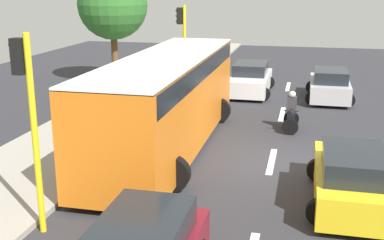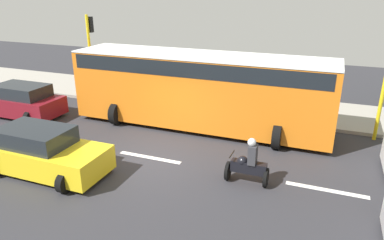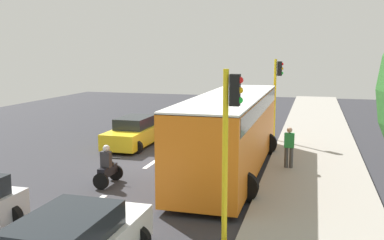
% 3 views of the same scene
% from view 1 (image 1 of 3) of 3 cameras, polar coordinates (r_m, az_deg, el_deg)
% --- Properties ---
extents(ground_plane, '(40.00, 60.00, 0.10)m').
position_cam_1_polar(ground_plane, '(15.92, 9.20, -4.92)').
color(ground_plane, '#2D2D33').
extents(sidewalk, '(4.00, 60.00, 0.15)m').
position_cam_1_polar(sidewalk, '(17.70, -14.01, -2.65)').
color(sidewalk, '#9E998E').
rests_on(sidewalk, ground).
extents(lane_stripe_far_north, '(0.20, 2.40, 0.01)m').
position_cam_1_polar(lane_stripe_far_north, '(27.47, 11.06, 3.81)').
color(lane_stripe_far_north, white).
rests_on(lane_stripe_far_north, ground).
extents(lane_stripe_north, '(0.20, 2.40, 0.01)m').
position_cam_1_polar(lane_stripe_north, '(21.63, 10.38, 0.68)').
color(lane_stripe_north, white).
rests_on(lane_stripe_north, ground).
extents(lane_stripe_mid, '(0.20, 2.40, 0.01)m').
position_cam_1_polar(lane_stripe_mid, '(15.90, 9.21, -4.73)').
color(lane_stripe_mid, white).
rests_on(lane_stripe_mid, ground).
extents(car_white, '(2.35, 4.45, 1.52)m').
position_cam_1_polar(car_white, '(25.48, 6.72, 4.71)').
color(car_white, white).
rests_on(car_white, ground).
extents(car_yellow_cab, '(2.20, 4.17, 1.52)m').
position_cam_1_polar(car_yellow_cab, '(13.14, 17.99, -6.48)').
color(car_yellow_cab, yellow).
rests_on(car_yellow_cab, ground).
extents(car_silver, '(2.23, 4.00, 1.52)m').
position_cam_1_polar(car_silver, '(24.65, 15.65, 3.86)').
color(car_silver, '#B7B7BC').
rests_on(car_silver, ground).
extents(city_bus, '(3.20, 11.00, 3.16)m').
position_cam_1_polar(city_bus, '(16.52, -2.82, 2.89)').
color(city_bus, orange).
rests_on(city_bus, ground).
extents(motorcycle, '(0.60, 1.30, 1.53)m').
position_cam_1_polar(motorcycle, '(19.19, 11.42, 0.70)').
color(motorcycle, black).
rests_on(motorcycle, ground).
extents(pedestrian_near_signal, '(0.40, 0.24, 1.69)m').
position_cam_1_polar(pedestrian_near_signal, '(16.88, -10.99, 0.14)').
color(pedestrian_near_signal, '#3F3F3F').
rests_on(pedestrian_near_signal, sidewalk).
extents(traffic_light_corner, '(0.49, 0.24, 4.50)m').
position_cam_1_polar(traffic_light_corner, '(23.40, -1.12, 9.34)').
color(traffic_light_corner, yellow).
rests_on(traffic_light_corner, ground).
extents(traffic_light_midblock, '(0.49, 0.24, 4.50)m').
position_cam_1_polar(traffic_light_midblock, '(11.06, -18.43, 1.48)').
color(traffic_light_midblock, yellow).
rests_on(traffic_light_midblock, ground).
extents(street_tree_south, '(3.81, 3.81, 6.25)m').
position_cam_1_polar(street_tree_south, '(27.82, -9.18, 13.03)').
color(street_tree_south, brown).
rests_on(street_tree_south, ground).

